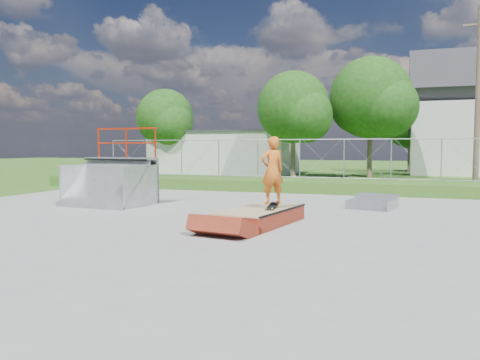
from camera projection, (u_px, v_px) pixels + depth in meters
The scene contains 17 objects.
ground at pixel (212, 225), 11.65m from camera, with size 120.00×120.00×0.00m, color #355A19.
concrete_pad at pixel (212, 224), 11.65m from camera, with size 20.00×16.00×0.04m, color gray.
grass_berm at pixel (295, 185), 20.59m from camera, with size 24.00×3.00×0.50m, color #355A19.
grind_box at pixel (260, 217), 11.57m from camera, with size 1.76×2.92×0.41m.
quarter_pipe at pixel (107, 166), 15.32m from camera, with size 2.59×2.19×2.59m, color #989BA0, non-canonical shape.
flat_bank_ramp at pixel (372, 203), 14.50m from camera, with size 1.32×1.40×0.40m, color #989BA0, non-canonical shape.
skateboard at pixel (272, 207), 11.59m from camera, with size 0.22×0.80×0.02m, color black.
skater at pixel (272, 173), 11.54m from camera, with size 0.61×0.40×1.67m, color orange.
concrete_stairs at pixel (119, 179), 22.60m from camera, with size 1.50×1.60×0.80m, color gray, non-canonical shape.
chain_link_fence at pixel (300, 159), 21.45m from camera, with size 20.00×0.06×1.80m, color #94979C, non-canonical shape.
utility_building_flat at pixel (226, 153), 34.90m from camera, with size 10.00×6.00×3.00m, color silver.
gable_house at pixel (471, 120), 32.94m from camera, with size 8.40×6.08×8.94m.
utility_pole at pixel (478, 99), 20.23m from camera, with size 0.24×0.24×8.00m, color brown.
tree_left_near at pixel (297, 110), 28.74m from camera, with size 4.76×4.48×6.65m.
tree_center at pixel (375, 100), 29.07m from camera, with size 5.44×5.12×7.60m.
tree_left_far at pixel (167, 120), 33.93m from camera, with size 4.42×4.16×6.18m.
tree_back_mid at pixel (413, 125), 35.95m from camera, with size 4.08×3.84×5.70m.
Camera 1 is at (4.45, -10.68, 1.92)m, focal length 35.00 mm.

